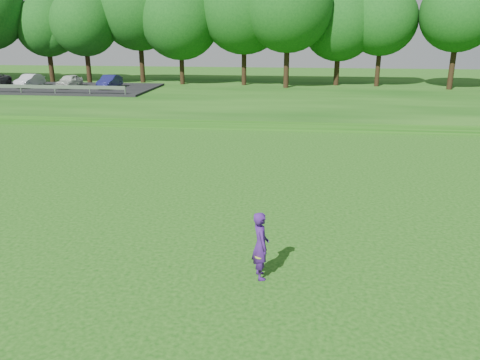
# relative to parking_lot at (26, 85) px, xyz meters

# --- Properties ---
(ground) EXTENTS (140.00, 140.00, 0.00)m
(ground) POSITION_rel_parking_lot_xyz_m (24.28, -32.80, -1.02)
(ground) COLOR #11440D
(ground) RESTS_ON ground
(berm) EXTENTS (130.00, 30.00, 0.60)m
(berm) POSITION_rel_parking_lot_xyz_m (24.28, 1.20, -0.72)
(berm) COLOR #11440D
(berm) RESTS_ON ground
(walking_path) EXTENTS (130.00, 1.60, 0.04)m
(walking_path) POSITION_rel_parking_lot_xyz_m (24.28, -12.80, -1.00)
(walking_path) COLOR gray
(walking_path) RESTS_ON ground
(treeline) EXTENTS (104.00, 7.00, 15.00)m
(treeline) POSITION_rel_parking_lot_xyz_m (24.28, 5.20, 7.08)
(treeline) COLOR #0F4312
(treeline) RESTS_ON berm
(parking_lot) EXTENTS (24.00, 9.00, 1.38)m
(parking_lot) POSITION_rel_parking_lot_xyz_m (0.00, 0.00, 0.00)
(parking_lot) COLOR black
(parking_lot) RESTS_ON berm
(woman) EXTENTS (0.61, 0.75, 1.78)m
(woman) POSITION_rel_parking_lot_xyz_m (24.99, -32.00, -0.13)
(woman) COLOR #3E186F
(woman) RESTS_ON ground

